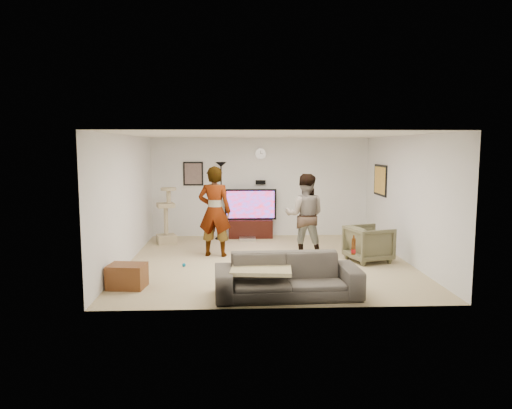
{
  "coord_description": "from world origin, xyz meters",
  "views": [
    {
      "loc": [
        -0.64,
        -9.13,
        2.27
      ],
      "look_at": [
        -0.23,
        0.2,
        1.12
      ],
      "focal_mm": 32.87,
      "sensor_mm": 36.0,
      "label": 1
    }
  ],
  "objects_px": {
    "beer_bottle": "(354,247)",
    "side_table": "(127,276)",
    "sofa": "(287,276)",
    "cat_tree": "(166,215)",
    "tv_stand": "(251,228)",
    "armchair": "(369,244)",
    "floor_lamp": "(221,201)",
    "person_right": "(305,215)",
    "person_left": "(215,211)",
    "tv": "(250,204)"
  },
  "relations": [
    {
      "from": "floor_lamp",
      "to": "side_table",
      "type": "distance_m",
      "value": 4.32
    },
    {
      "from": "sofa",
      "to": "armchair",
      "type": "bearing_deg",
      "value": 46.29
    },
    {
      "from": "side_table",
      "to": "floor_lamp",
      "type": "bearing_deg",
      "value": 70.59
    },
    {
      "from": "person_right",
      "to": "tv_stand",
      "type": "bearing_deg",
      "value": -53.27
    },
    {
      "from": "cat_tree",
      "to": "sofa",
      "type": "height_order",
      "value": "cat_tree"
    },
    {
      "from": "person_right",
      "to": "floor_lamp",
      "type": "bearing_deg",
      "value": -37.34
    },
    {
      "from": "beer_bottle",
      "to": "armchair",
      "type": "height_order",
      "value": "beer_bottle"
    },
    {
      "from": "tv",
      "to": "side_table",
      "type": "xyz_separation_m",
      "value": [
        -2.14,
        -4.17,
        -0.65
      ]
    },
    {
      "from": "sofa",
      "to": "side_table",
      "type": "height_order",
      "value": "sofa"
    },
    {
      "from": "floor_lamp",
      "to": "sofa",
      "type": "height_order",
      "value": "floor_lamp"
    },
    {
      "from": "tv_stand",
      "to": "floor_lamp",
      "type": "xyz_separation_m",
      "value": [
        -0.73,
        -0.17,
        0.72
      ]
    },
    {
      "from": "tv_stand",
      "to": "person_left",
      "type": "distance_m",
      "value": 2.26
    },
    {
      "from": "person_left",
      "to": "sofa",
      "type": "distance_m",
      "value": 3.06
    },
    {
      "from": "cat_tree",
      "to": "person_left",
      "type": "distance_m",
      "value": 1.84
    },
    {
      "from": "beer_bottle",
      "to": "armchair",
      "type": "xyz_separation_m",
      "value": [
        0.86,
        2.14,
        -0.41
      ]
    },
    {
      "from": "cat_tree",
      "to": "person_left",
      "type": "xyz_separation_m",
      "value": [
        1.21,
        -1.36,
        0.27
      ]
    },
    {
      "from": "cat_tree",
      "to": "side_table",
      "type": "height_order",
      "value": "cat_tree"
    },
    {
      "from": "armchair",
      "to": "cat_tree",
      "type": "bearing_deg",
      "value": 48.33
    },
    {
      "from": "floor_lamp",
      "to": "tv_stand",
      "type": "bearing_deg",
      "value": 12.97
    },
    {
      "from": "tv_stand",
      "to": "person_right",
      "type": "height_order",
      "value": "person_right"
    },
    {
      "from": "person_right",
      "to": "beer_bottle",
      "type": "relative_size",
      "value": 6.91
    },
    {
      "from": "floor_lamp",
      "to": "beer_bottle",
      "type": "xyz_separation_m",
      "value": [
        2.14,
        -4.56,
        -0.18
      ]
    },
    {
      "from": "person_right",
      "to": "beer_bottle",
      "type": "height_order",
      "value": "person_right"
    },
    {
      "from": "tv_stand",
      "to": "armchair",
      "type": "distance_m",
      "value": 3.45
    },
    {
      "from": "person_left",
      "to": "side_table",
      "type": "bearing_deg",
      "value": 69.07
    },
    {
      "from": "cat_tree",
      "to": "armchair",
      "type": "height_order",
      "value": "cat_tree"
    },
    {
      "from": "tv_stand",
      "to": "person_right",
      "type": "distance_m",
      "value": 2.44
    },
    {
      "from": "floor_lamp",
      "to": "person_left",
      "type": "bearing_deg",
      "value": -92.63
    },
    {
      "from": "cat_tree",
      "to": "beer_bottle",
      "type": "xyz_separation_m",
      "value": [
        3.43,
        -4.1,
        0.1
      ]
    },
    {
      "from": "tv",
      "to": "person_left",
      "type": "distance_m",
      "value": 2.15
    },
    {
      "from": "tv",
      "to": "cat_tree",
      "type": "distance_m",
      "value": 2.12
    },
    {
      "from": "person_right",
      "to": "armchair",
      "type": "bearing_deg",
      "value": 168.66
    },
    {
      "from": "floor_lamp",
      "to": "person_left",
      "type": "distance_m",
      "value": 1.82
    },
    {
      "from": "tv_stand",
      "to": "beer_bottle",
      "type": "xyz_separation_m",
      "value": [
        1.41,
        -4.73,
        0.54
      ]
    },
    {
      "from": "person_left",
      "to": "person_right",
      "type": "height_order",
      "value": "person_left"
    },
    {
      "from": "cat_tree",
      "to": "sofa",
      "type": "bearing_deg",
      "value": -59.41
    },
    {
      "from": "tv_stand",
      "to": "person_right",
      "type": "bearing_deg",
      "value": -63.4
    },
    {
      "from": "sofa",
      "to": "side_table",
      "type": "distance_m",
      "value": 2.6
    },
    {
      "from": "person_left",
      "to": "tv_stand",
      "type": "bearing_deg",
      "value": -101.8
    },
    {
      "from": "tv",
      "to": "sofa",
      "type": "bearing_deg",
      "value": -85.11
    },
    {
      "from": "sofa",
      "to": "tv_stand",
      "type": "bearing_deg",
      "value": 92.35
    },
    {
      "from": "cat_tree",
      "to": "armchair",
      "type": "distance_m",
      "value": 4.73
    },
    {
      "from": "beer_bottle",
      "to": "side_table",
      "type": "relative_size",
      "value": 0.43
    },
    {
      "from": "person_right",
      "to": "armchair",
      "type": "height_order",
      "value": "person_right"
    },
    {
      "from": "beer_bottle",
      "to": "armchair",
      "type": "distance_m",
      "value": 2.34
    },
    {
      "from": "beer_bottle",
      "to": "sofa",
      "type": "bearing_deg",
      "value": 180.0
    },
    {
      "from": "cat_tree",
      "to": "beer_bottle",
      "type": "distance_m",
      "value": 5.35
    },
    {
      "from": "sofa",
      "to": "side_table",
      "type": "bearing_deg",
      "value": 165.22
    },
    {
      "from": "floor_lamp",
      "to": "person_left",
      "type": "height_order",
      "value": "floor_lamp"
    },
    {
      "from": "beer_bottle",
      "to": "side_table",
      "type": "distance_m",
      "value": 3.64
    }
  ]
}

